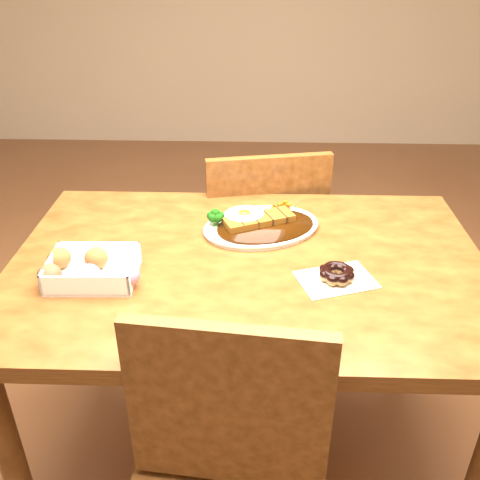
{
  "coord_description": "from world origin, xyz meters",
  "views": [
    {
      "loc": [
        0.02,
        -1.14,
        1.47
      ],
      "look_at": [
        -0.02,
        -0.0,
        0.81
      ],
      "focal_mm": 40.0,
      "sensor_mm": 36.0,
      "label": 1
    }
  ],
  "objects_px": {
    "table": "(248,292)",
    "chair_far": "(260,246)",
    "katsu_curry_plate": "(259,224)",
    "pon_de_ring": "(337,274)",
    "donut_box": "(90,268)"
  },
  "relations": [
    {
      "from": "table",
      "to": "chair_far",
      "type": "relative_size",
      "value": 1.38
    },
    {
      "from": "chair_far",
      "to": "katsu_curry_plate",
      "type": "height_order",
      "value": "chair_far"
    },
    {
      "from": "katsu_curry_plate",
      "to": "table",
      "type": "bearing_deg",
      "value": -99.1
    },
    {
      "from": "chair_far",
      "to": "pon_de_ring",
      "type": "distance_m",
      "value": 0.7
    },
    {
      "from": "table",
      "to": "katsu_curry_plate",
      "type": "relative_size",
      "value": 3.16
    },
    {
      "from": "table",
      "to": "donut_box",
      "type": "height_order",
      "value": "donut_box"
    },
    {
      "from": "pon_de_ring",
      "to": "table",
      "type": "bearing_deg",
      "value": 159.24
    },
    {
      "from": "table",
      "to": "chair_far",
      "type": "distance_m",
      "value": 0.56
    },
    {
      "from": "donut_box",
      "to": "katsu_curry_plate",
      "type": "bearing_deg",
      "value": 32.93
    },
    {
      "from": "katsu_curry_plate",
      "to": "pon_de_ring",
      "type": "height_order",
      "value": "katsu_curry_plate"
    },
    {
      "from": "table",
      "to": "chair_far",
      "type": "height_order",
      "value": "chair_far"
    },
    {
      "from": "chair_far",
      "to": "pon_de_ring",
      "type": "relative_size",
      "value": 4.22
    },
    {
      "from": "table",
      "to": "donut_box",
      "type": "xyz_separation_m",
      "value": [
        -0.37,
        -0.09,
        0.13
      ]
    },
    {
      "from": "chair_far",
      "to": "table",
      "type": "bearing_deg",
      "value": 75.41
    },
    {
      "from": "donut_box",
      "to": "pon_de_ring",
      "type": "height_order",
      "value": "donut_box"
    }
  ]
}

